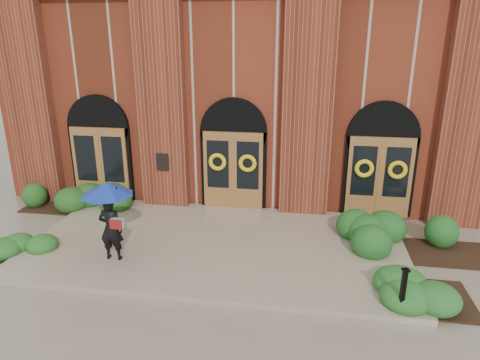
% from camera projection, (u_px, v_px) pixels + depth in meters
% --- Properties ---
extents(ground, '(90.00, 90.00, 0.00)m').
position_uv_depth(ground, '(216.00, 250.00, 11.52)').
color(ground, gray).
rests_on(ground, ground).
extents(landing, '(10.00, 5.30, 0.15)m').
position_uv_depth(landing, '(217.00, 245.00, 11.64)').
color(landing, gray).
rests_on(landing, ground).
extents(church_building, '(16.20, 12.53, 7.00)m').
position_uv_depth(church_building, '(257.00, 84.00, 18.64)').
color(church_building, maroon).
rests_on(church_building, ground).
extents(man_with_umbrella, '(1.31, 1.31, 2.02)m').
position_uv_depth(man_with_umbrella, '(109.00, 206.00, 10.32)').
color(man_with_umbrella, black).
rests_on(man_with_umbrella, landing).
extents(metal_post, '(0.17, 0.17, 1.00)m').
position_uv_depth(metal_post, '(403.00, 290.00, 8.47)').
color(metal_post, black).
rests_on(metal_post, landing).
extents(hedge_wall_left, '(3.05, 1.22, 0.78)m').
position_uv_depth(hedge_wall_left, '(75.00, 197.00, 14.24)').
color(hedge_wall_left, '#1F4A18').
rests_on(hedge_wall_left, ground).
extents(hedge_wall_right, '(3.30, 1.32, 0.85)m').
position_uv_depth(hedge_wall_right, '(421.00, 238.00, 11.25)').
color(hedge_wall_right, '#1D501C').
rests_on(hedge_wall_right, ground).
extents(hedge_front_left, '(1.37, 1.17, 0.48)m').
position_uv_depth(hedge_front_left, '(20.00, 244.00, 11.31)').
color(hedge_front_left, '#22581E').
rests_on(hedge_front_left, ground).
extents(hedge_front_right, '(1.60, 1.37, 0.57)m').
position_uv_depth(hedge_front_right, '(432.00, 288.00, 9.25)').
color(hedge_front_right, '#225A20').
rests_on(hedge_front_right, ground).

